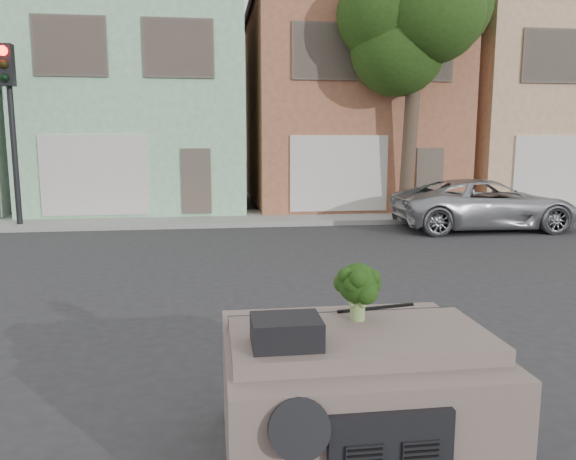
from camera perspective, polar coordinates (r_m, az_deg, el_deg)
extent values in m
plane|color=#303033|center=(7.55, 0.86, -10.39)|extent=(120.00, 120.00, 0.00)
cube|color=gray|center=(17.74, -4.21, 1.24)|extent=(40.00, 3.00, 0.15)
cube|color=#9BD7A7|center=(21.70, -14.50, 12.23)|extent=(7.20, 8.20, 7.55)
cube|color=#A26144|center=(22.15, 5.63, 12.41)|extent=(7.20, 8.20, 7.55)
cube|color=tan|center=(24.96, 22.98, 11.37)|extent=(7.20, 8.20, 7.55)
imported|color=#A4A5AA|center=(16.87, 19.27, 0.07)|extent=(5.17, 2.49, 1.42)
cube|color=black|center=(17.40, -26.23, 8.35)|extent=(0.40, 0.40, 5.10)
cube|color=#234113|center=(17.97, 12.43, 14.50)|extent=(4.40, 4.00, 8.50)
cube|color=#725F57|center=(4.62, 6.67, -16.19)|extent=(2.00, 1.80, 1.12)
cube|color=black|center=(3.94, -0.19, -10.28)|extent=(0.48, 0.38, 0.20)
cube|color=black|center=(4.82, 8.93, -7.82)|extent=(0.69, 0.15, 0.02)
cube|color=black|center=(4.46, 7.12, -6.18)|extent=(0.44, 0.44, 0.47)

